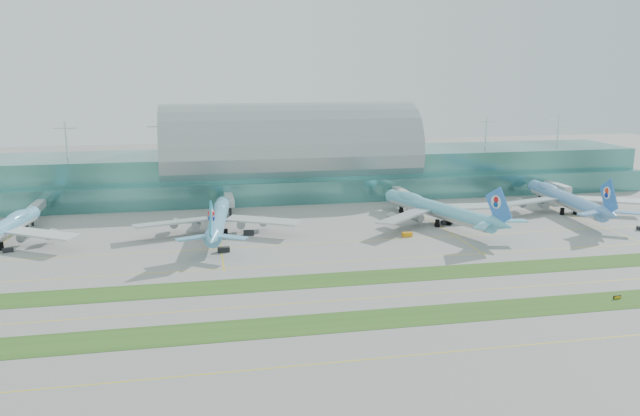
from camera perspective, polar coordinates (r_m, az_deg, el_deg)
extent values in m
plane|color=gray|center=(177.99, 3.44, -6.64)|extent=(700.00, 700.00, 0.00)
cube|color=#3D7A75|center=(299.60, -2.77, 3.26)|extent=(340.00, 42.00, 20.00)
cube|color=#3D7A75|center=(277.14, -2.04, 1.45)|extent=(340.00, 8.00, 10.00)
ellipsoid|color=#9EA5A8|center=(298.14, -2.80, 5.16)|extent=(340.00, 46.20, 16.17)
cylinder|color=white|center=(297.21, -2.81, 6.69)|extent=(0.80, 0.80, 16.00)
cube|color=#B2B7B7|center=(270.43, -24.40, 0.15)|extent=(3.50, 22.00, 3.00)
cylinder|color=black|center=(261.66, -24.82, -1.07)|extent=(1.00, 1.00, 4.00)
cube|color=#B2B7B7|center=(263.20, -8.33, 0.84)|extent=(3.50, 22.00, 3.00)
cylinder|color=black|center=(254.19, -8.19, -0.38)|extent=(1.00, 1.00, 4.00)
cube|color=#B2B7B7|center=(276.90, 7.36, 1.45)|extent=(3.50, 22.00, 3.00)
cylinder|color=black|center=(268.34, 8.01, 0.31)|extent=(1.00, 1.00, 4.00)
cube|color=#B2B7B7|center=(308.73, 20.69, 1.89)|extent=(3.50, 22.00, 3.00)
cylinder|color=black|center=(301.08, 21.63, 0.88)|extent=(1.00, 1.00, 4.00)
cube|color=#2D591E|center=(152.84, 6.11, -10.00)|extent=(420.00, 12.00, 0.08)
cube|color=#2D591E|center=(179.81, 3.28, -6.42)|extent=(420.00, 12.00, 0.08)
cube|color=yellow|center=(135.58, 8.66, -13.15)|extent=(420.00, 0.35, 0.01)
cube|color=yellow|center=(165.30, 4.67, -8.20)|extent=(420.00, 0.35, 0.01)
cube|color=yellow|center=(194.56, 2.11, -4.93)|extent=(420.00, 0.35, 0.01)
cube|color=yellow|center=(215.13, 0.77, -3.20)|extent=(420.00, 0.35, 0.01)
ellipsoid|color=#5DA7CC|center=(248.09, -25.91, -0.70)|extent=(8.20, 17.37, 3.91)
cone|color=#5DA7CC|center=(260.97, -24.57, -0.31)|extent=(6.21, 5.36, 5.49)
cube|color=silver|center=(226.77, -24.03, -2.17)|extent=(25.98, 19.93, 1.08)
cylinder|color=gray|center=(233.04, -24.43, -2.30)|extent=(3.86, 5.34, 3.01)
cylinder|color=black|center=(254.14, -25.27, -1.64)|extent=(1.59, 1.59, 2.66)
cylinder|color=black|center=(231.75, -27.14, -3.12)|extent=(1.59, 1.59, 2.66)
cylinder|color=#60AAD3|center=(228.11, -9.29, -1.02)|extent=(11.14, 56.01, 5.57)
ellipsoid|color=#60AAD3|center=(242.95, -9.06, 0.19)|extent=(6.97, 17.39, 3.97)
cone|color=#60AAD3|center=(257.34, -8.86, 0.55)|extent=(6.00, 5.03, 5.57)
cone|color=#60AAD3|center=(197.46, -9.89, -2.86)|extent=(6.08, 8.58, 5.29)
cube|color=silver|center=(228.18, -13.37, -1.29)|extent=(27.79, 14.04, 1.10)
cylinder|color=#93969B|center=(232.77, -12.20, -1.44)|extent=(3.54, 5.23, 3.06)
cube|color=silver|center=(225.88, -5.22, -1.14)|extent=(27.02, 18.55, 1.10)
cylinder|color=#93969B|center=(231.08, -6.22, -1.33)|extent=(3.54, 5.23, 3.06)
cube|color=#2A97BB|center=(197.78, -9.91, -1.14)|extent=(1.72, 11.81, 12.96)
cylinder|color=white|center=(198.34, -9.91, -0.70)|extent=(1.24, 4.37, 4.31)
cylinder|color=black|center=(249.62, -8.94, -0.80)|extent=(1.62, 1.62, 2.70)
cylinder|color=black|center=(225.85, -9.99, -2.27)|extent=(1.62, 1.62, 2.70)
cylinder|color=black|center=(225.46, -8.63, -2.25)|extent=(1.62, 1.62, 2.70)
cylinder|color=#5FBAD2|center=(243.80, 10.65, -0.12)|extent=(24.58, 57.68, 5.89)
ellipsoid|color=#5FBAD2|center=(255.90, 8.28, 0.94)|extent=(11.08, 18.76, 4.20)
cone|color=#5FBAD2|center=(268.10, 6.26, 1.18)|extent=(7.11, 6.40, 5.89)
cone|color=#5FBAD2|center=(220.11, 16.28, -1.48)|extent=(8.06, 9.90, 5.60)
cube|color=#B9BCC0|center=(231.87, 7.73, -0.76)|extent=(26.26, 24.05, 1.16)
cylinder|color=gray|center=(238.83, 7.78, -0.86)|extent=(4.74, 5.99, 3.23)
cube|color=#B9BCC0|center=(253.81, 13.87, 0.14)|extent=(28.87, 8.73, 1.16)
cylinder|color=gray|center=(255.01, 12.36, -0.18)|extent=(4.74, 5.99, 3.23)
cube|color=blue|center=(220.06, 16.02, 0.14)|extent=(4.57, 12.01, 13.70)
cylinder|color=white|center=(220.42, 15.86, 0.54)|extent=(2.28, 4.59, 4.56)
cylinder|color=black|center=(261.70, 7.44, -0.12)|extent=(1.71, 1.71, 2.85)
cylinder|color=black|center=(240.18, 10.68, -1.38)|extent=(1.71, 1.71, 2.85)
cylinder|color=black|center=(243.85, 11.70, -1.22)|extent=(1.71, 1.71, 2.85)
cylinder|color=#5F95D1|center=(278.18, 21.51, 0.78)|extent=(11.03, 59.15, 5.89)
ellipsoid|color=#5F95D1|center=(292.29, 20.06, 1.75)|extent=(7.14, 18.31, 4.19)
cone|color=#5F95D1|center=(306.07, 18.81, 2.00)|extent=(6.28, 5.25, 5.89)
cone|color=#5F95D1|center=(249.69, 25.00, -0.53)|extent=(6.32, 9.00, 5.59)
cube|color=silver|center=(269.11, 18.46, 0.56)|extent=(29.33, 15.14, 1.16)
cylinder|color=gray|center=(275.83, 18.80, 0.39)|extent=(3.67, 5.48, 3.23)
cube|color=silver|center=(284.93, 24.73, 0.68)|extent=(28.62, 19.31, 1.16)
cylinder|color=gray|center=(287.50, 23.44, 0.49)|extent=(3.67, 5.48, 3.23)
cube|color=blue|center=(250.11, 24.90, 0.90)|extent=(1.66, 12.48, 13.69)
cylinder|color=white|center=(250.65, 24.82, 1.26)|extent=(1.25, 4.61, 4.56)
cylinder|color=black|center=(298.58, 19.49, 0.84)|extent=(1.71, 1.71, 2.85)
cylinder|color=black|center=(274.45, 21.27, -0.28)|extent=(1.71, 1.71, 2.85)
cylinder|color=black|center=(277.10, 22.31, -0.25)|extent=(1.71, 1.71, 2.85)
cube|color=black|center=(228.28, -26.64, -3.47)|extent=(3.67, 2.52, 1.32)
cube|color=black|center=(206.69, -8.80, -3.78)|extent=(4.02, 2.06, 1.64)
cube|color=black|center=(226.16, -6.53, -2.27)|extent=(4.02, 2.44, 1.67)
cube|color=orange|center=(225.12, 7.97, -2.41)|extent=(3.51, 1.87, 1.49)
cube|color=black|center=(244.81, 11.49, -1.31)|extent=(4.17, 2.14, 1.56)
cube|color=black|center=(276.98, 24.79, -0.63)|extent=(4.33, 2.83, 1.47)
cube|color=black|center=(181.23, 25.52, -7.38)|extent=(2.32, 0.47, 0.98)
cube|color=gold|center=(181.13, 25.55, -7.39)|extent=(1.95, 0.25, 0.71)
cylinder|color=black|center=(180.79, 25.32, -7.49)|extent=(0.11, 0.11, 0.44)
cylinder|color=black|center=(181.85, 25.70, -7.42)|extent=(0.11, 0.11, 0.44)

